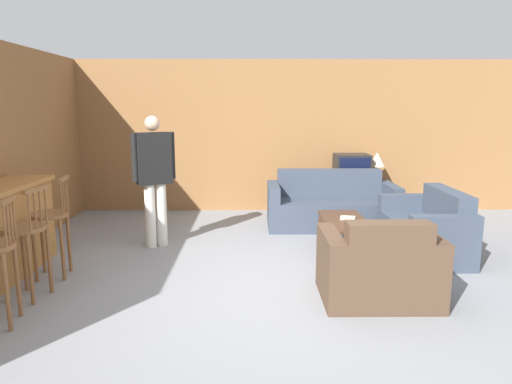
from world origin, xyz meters
TOP-DOWN VIEW (x-y plane):
  - ground_plane at (0.00, 0.00)m, footprint 24.00×24.00m
  - wall_back at (0.00, 3.68)m, footprint 9.40×0.08m
  - wall_left at (-3.26, 1.34)m, footprint 0.08×8.68m
  - bar_chair_mid at (-2.37, -0.11)m, footprint 0.47×0.47m
  - bar_chair_far at (-2.37, 0.45)m, footprint 0.45×0.45m
  - couch_far at (0.98, 2.53)m, footprint 1.93×0.84m
  - armchair_near at (0.97, -0.21)m, footprint 1.07×0.80m
  - loveseat_right at (1.94, 1.17)m, footprint 0.77×1.38m
  - coffee_table at (0.92, 1.19)m, footprint 0.52×1.09m
  - tv_unit at (1.44, 3.28)m, footprint 1.15×0.53m
  - tv at (1.44, 3.28)m, footprint 0.57×0.49m
  - book_on_table at (0.97, 1.24)m, footprint 0.22×0.20m
  - table_lamp at (1.86, 3.28)m, footprint 0.27×0.27m
  - person_by_window at (-1.49, 1.53)m, footprint 0.51×0.36m

SIDE VIEW (x-z plane):
  - ground_plane at x=0.00m, z-range 0.00..0.00m
  - tv_unit at x=1.44m, z-range 0.00..0.54m
  - loveseat_right at x=1.94m, z-range -0.10..0.71m
  - couch_far at x=0.98m, z-range -0.12..0.73m
  - armchair_near at x=0.97m, z-range -0.11..0.72m
  - coffee_table at x=0.92m, z-range 0.15..0.59m
  - book_on_table at x=0.97m, z-range 0.44..0.46m
  - bar_chair_mid at x=-2.37m, z-range 0.05..1.14m
  - bar_chair_far at x=-2.37m, z-range 0.05..1.14m
  - tv at x=1.44m, z-range 0.54..1.04m
  - table_lamp at x=1.86m, z-range 0.67..1.19m
  - person_by_window at x=-1.49m, z-range 0.11..1.82m
  - wall_back at x=0.00m, z-range 0.00..2.60m
  - wall_left at x=-3.26m, z-range 0.00..2.60m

